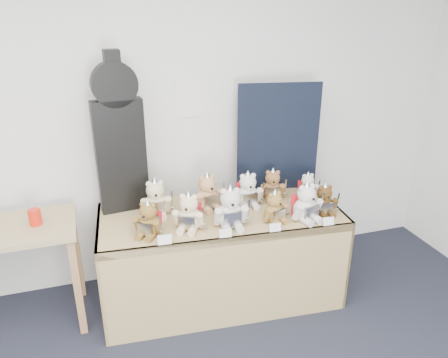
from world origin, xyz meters
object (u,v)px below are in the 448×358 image
object	(u,v)px
teddy_front_centre	(230,209)
teddy_front_far_right	(306,204)
display_table	(223,236)
teddy_back_centre_right	(248,191)
teddy_front_right	(275,208)
teddy_back_left	(156,200)
teddy_front_left	(189,213)
teddy_front_far_left	(148,221)
red_cup	(35,217)
teddy_back_end	(308,187)
teddy_front_end	(324,201)
teddy_back_centre_left	(208,193)
teddy_back_right	(272,186)
guitar_case	(119,136)
side_table	(4,245)

from	to	relation	value
teddy_front_centre	teddy_front_far_right	size ratio (longest dim) A/B	1.05
display_table	teddy_front_far_right	distance (m)	0.65
display_table	teddy_back_centre_right	size ratio (longest dim) A/B	6.17
teddy_front_right	teddy_back_left	world-z (taller)	teddy_back_left
teddy_back_centre_right	teddy_front_left	bearing A→B (deg)	-153.82
teddy_front_right	teddy_front_far_left	bearing A→B (deg)	158.13
red_cup	teddy_back_left	world-z (taller)	teddy_back_left
teddy_front_far_right	teddy_back_end	bearing A→B (deg)	48.77
teddy_front_end	teddy_front_far_right	bearing A→B (deg)	-162.87
teddy_front_right	teddy_back_centre_right	xyz separation A→B (m)	(-0.09, 0.29, 0.02)
teddy_front_far_left	teddy_back_centre_left	bearing A→B (deg)	63.87
red_cup	teddy_back_centre_right	xyz separation A→B (m)	(1.50, -0.05, 0.01)
teddy_back_left	teddy_back_end	distance (m)	1.19
teddy_back_centre_left	teddy_front_right	bearing A→B (deg)	-52.53
teddy_back_centre_left	teddy_back_right	xyz separation A→B (m)	(0.53, 0.02, -0.02)
teddy_front_centre	teddy_back_end	xyz separation A→B (m)	(0.72, 0.26, -0.04)
guitar_case	teddy_back_left	world-z (taller)	guitar_case
teddy_front_left	teddy_front_right	xyz separation A→B (m)	(0.60, -0.07, -0.02)
red_cup	teddy_front_end	bearing A→B (deg)	-9.86
red_cup	teddy_front_right	world-z (taller)	teddy_front_right
teddy_back_centre_left	teddy_back_end	distance (m)	0.80
teddy_back_right	teddy_back_centre_left	bearing A→B (deg)	-162.89
red_cup	teddy_back_left	distance (m)	0.81
red_cup	teddy_front_left	world-z (taller)	teddy_front_left
display_table	teddy_back_right	xyz separation A→B (m)	(0.46, 0.19, 0.27)
red_cup	teddy_front_far_left	bearing A→B (deg)	-21.23
teddy_back_end	teddy_back_centre_left	bearing A→B (deg)	175.67
guitar_case	teddy_front_far_right	distance (m)	1.40
teddy_back_right	teddy_front_centre	bearing A→B (deg)	-128.77
red_cup	teddy_front_right	xyz separation A→B (m)	(1.59, -0.35, -0.00)
teddy_front_end	teddy_back_centre_left	bearing A→B (deg)	159.39
teddy_front_centre	teddy_front_far_right	distance (m)	0.55
teddy_front_left	teddy_front_right	world-z (taller)	teddy_front_left
side_table	teddy_front_left	world-z (taller)	teddy_front_left
teddy_front_end	teddy_back_end	size ratio (longest dim) A/B	1.10
red_cup	guitar_case	bearing A→B (deg)	15.55
guitar_case	teddy_front_right	world-z (taller)	guitar_case
display_table	red_cup	size ratio (longest dim) A/B	16.67
teddy_back_centre_left	teddy_back_end	bearing A→B (deg)	-15.73
guitar_case	teddy_front_left	bearing A→B (deg)	-55.31
teddy_front_left	guitar_case	bearing A→B (deg)	157.83
teddy_front_right	side_table	bearing A→B (deg)	151.48
guitar_case	red_cup	bearing A→B (deg)	-170.55
teddy_front_far_left	teddy_front_end	distance (m)	1.27
teddy_front_end	guitar_case	bearing A→B (deg)	161.88
teddy_front_centre	teddy_back_centre_left	distance (m)	0.32
red_cup	teddy_back_left	bearing A→B (deg)	-0.31
teddy_front_centre	teddy_back_end	distance (m)	0.77
teddy_front_end	teddy_back_left	bearing A→B (deg)	166.19
teddy_front_far_left	teddy_back_centre_left	world-z (taller)	teddy_back_centre_left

